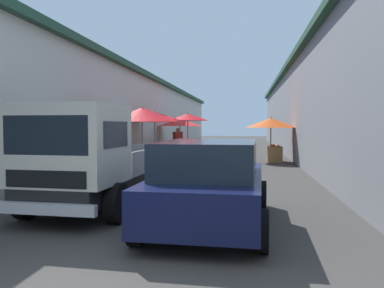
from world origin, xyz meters
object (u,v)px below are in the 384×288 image
at_px(fruit_stall_near_right, 188,124).
at_px(delivery_truck, 87,160).
at_px(vendor_by_crates, 178,140).
at_px(hatchback_car, 210,183).
at_px(fruit_stall_far_right, 154,125).
at_px(fruit_stall_mid_lane, 143,122).
at_px(fruit_stall_near_left, 180,127).
at_px(fruit_stall_far_left, 271,128).

relative_size(fruit_stall_near_right, delivery_truck, 0.48).
relative_size(delivery_truck, vendor_by_crates, 3.17).
distance_m(fruit_stall_near_right, hatchback_car, 13.49).
distance_m(fruit_stall_far_right, delivery_truck, 10.14).
height_order(fruit_stall_near_right, fruit_stall_mid_lane, fruit_stall_near_right).
distance_m(fruit_stall_far_right, fruit_stall_near_left, 5.09).
xyz_separation_m(fruit_stall_mid_lane, hatchback_car, (-5.67, -2.73, -1.09)).
bearing_deg(fruit_stall_mid_lane, hatchback_car, -154.31).
height_order(fruit_stall_near_right, fruit_stall_near_left, fruit_stall_near_right).
xyz_separation_m(fruit_stall_near_left, delivery_truck, (-15.13, -0.79, -0.58)).
distance_m(fruit_stall_far_right, fruit_stall_mid_lane, 5.08).
bearing_deg(vendor_by_crates, fruit_stall_near_left, 4.70).
bearing_deg(fruit_stall_mid_lane, delivery_truck, -176.90).
distance_m(hatchback_car, vendor_by_crates, 14.61).
distance_m(fruit_stall_far_left, fruit_stall_mid_lane, 7.59).
relative_size(fruit_stall_near_left, hatchback_car, 0.66).
bearing_deg(delivery_truck, vendor_by_crates, 2.81).
height_order(fruit_stall_far_right, fruit_stall_mid_lane, fruit_stall_far_right).
distance_m(hatchback_car, delivery_truck, 2.55).
bearing_deg(fruit_stall_far_left, fruit_stall_far_right, 101.98).
xyz_separation_m(fruit_stall_near_right, fruit_stall_mid_lane, (-7.56, 0.33, 0.06)).
bearing_deg(vendor_by_crates, fruit_stall_far_right, 173.19).
xyz_separation_m(fruit_stall_near_right, delivery_truck, (-12.60, 0.06, -0.72)).
distance_m(fruit_stall_near_right, fruit_stall_near_left, 2.67).
bearing_deg(hatchback_car, fruit_stall_near_right, 10.27).
relative_size(fruit_stall_far_left, fruit_stall_near_left, 0.89).
xyz_separation_m(fruit_stall_near_right, hatchback_car, (-13.23, -2.40, -1.03)).
bearing_deg(fruit_stall_mid_lane, fruit_stall_far_left, -36.00).
bearing_deg(fruit_stall_far_left, vendor_by_crates, 63.07).
xyz_separation_m(delivery_truck, vendor_by_crates, (13.64, 0.67, -0.14)).
relative_size(fruit_stall_far_right, fruit_stall_mid_lane, 0.99).
height_order(fruit_stall_far_left, fruit_stall_near_left, fruit_stall_near_left).
height_order(fruit_stall_near_left, vendor_by_crates, fruit_stall_near_left).
height_order(fruit_stall_far_left, vendor_by_crates, fruit_stall_far_left).
distance_m(fruit_stall_far_left, fruit_stall_near_right, 4.37).
bearing_deg(fruit_stall_far_left, delivery_truck, 159.48).
bearing_deg(vendor_by_crates, fruit_stall_mid_lane, -177.36).
height_order(delivery_truck, vendor_by_crates, delivery_truck).
height_order(fruit_stall_near_right, vendor_by_crates, fruit_stall_near_right).
distance_m(fruit_stall_near_right, delivery_truck, 12.62).
height_order(fruit_stall_far_right, hatchback_car, fruit_stall_far_right).
height_order(fruit_stall_mid_lane, delivery_truck, fruit_stall_mid_lane).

